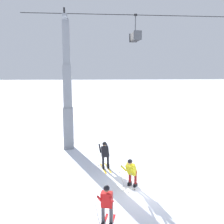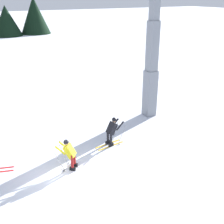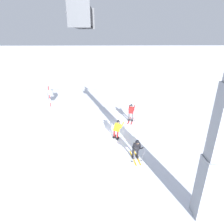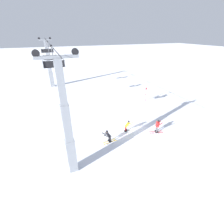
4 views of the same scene
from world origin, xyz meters
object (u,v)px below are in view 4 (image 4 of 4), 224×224
(lift_tower_far, at_px, (50,68))
(skier_distant_uphill, at_px, (108,135))
(chairlift_seat_second, at_px, (50,57))
(chairlift_seat_nearest, at_px, (54,64))
(chairlift_seat_middle, at_px, (47,51))
(skier_distant_downhill, at_px, (158,125))
(trail_marker_pole, at_px, (146,94))
(lift_tower_near, at_px, (68,129))
(skier_carving_main, at_px, (127,125))

(lift_tower_far, distance_m, skier_distant_uphill, 23.60)
(chairlift_seat_second, bearing_deg, chairlift_seat_nearest, -180.00)
(chairlift_seat_middle, bearing_deg, chairlift_seat_nearest, -180.00)
(chairlift_seat_second, height_order, skier_distant_downhill, chairlift_seat_second)
(lift_tower_far, bearing_deg, chairlift_seat_nearest, 180.00)
(lift_tower_far, xyz_separation_m, chairlift_seat_middle, (-5.24, 0.00, 3.80))
(chairlift_seat_nearest, bearing_deg, trail_marker_pole, -67.60)
(lift_tower_near, bearing_deg, skier_carving_main, -63.61)
(lift_tower_near, bearing_deg, chairlift_seat_middle, -0.00)
(lift_tower_far, relative_size, chairlift_seat_second, 4.19)
(skier_carving_main, relative_size, chairlift_seat_nearest, 0.88)
(skier_carving_main, xyz_separation_m, skier_distant_uphill, (-1.09, 2.82, 0.04))
(chairlift_seat_second, bearing_deg, skier_carving_main, -143.43)
(skier_carving_main, xyz_separation_m, chairlift_seat_middle, (16.70, 6.94, 6.93))
(lift_tower_near, relative_size, skier_distant_downhill, 5.83)
(trail_marker_pole, bearing_deg, skier_distant_downhill, 155.28)
(skier_carving_main, height_order, chairlift_seat_nearest, chairlift_seat_nearest)
(chairlift_seat_middle, xyz_separation_m, skier_distant_uphill, (-17.79, -4.12, -6.90))
(skier_carving_main, relative_size, chairlift_seat_second, 0.70)
(lift_tower_far, distance_m, skier_distant_downhill, 25.69)
(chairlift_seat_nearest, bearing_deg, skier_distant_downhill, -105.67)
(skier_carving_main, height_order, trail_marker_pole, trail_marker_pole)
(chairlift_seat_second, xyz_separation_m, skier_distant_downhill, (-10.84, -10.12, -6.72))
(lift_tower_far, height_order, skier_distant_downhill, lift_tower_far)
(lift_tower_far, bearing_deg, skier_distant_uphill, -169.85)
(chairlift_seat_middle, bearing_deg, lift_tower_far, -0.00)
(trail_marker_pole, relative_size, skier_distant_downhill, 1.45)
(skier_carving_main, distance_m, chairlift_seat_middle, 19.37)
(skier_distant_uphill, bearing_deg, chairlift_seat_second, 21.54)
(lift_tower_far, bearing_deg, lift_tower_near, 180.00)
(lift_tower_near, relative_size, chairlift_seat_nearest, 5.22)
(lift_tower_near, bearing_deg, trail_marker_pole, -53.01)
(skier_distant_downhill, bearing_deg, skier_distant_uphill, 86.27)
(trail_marker_pole, bearing_deg, chairlift_seat_middle, 55.97)
(skier_carving_main, height_order, skier_distant_uphill, skier_distant_uphill)
(chairlift_seat_middle, height_order, skier_distant_downhill, chairlift_seat_middle)
(lift_tower_near, height_order, chairlift_seat_middle, lift_tower_near)
(lift_tower_far, bearing_deg, skier_distant_downhill, -156.63)
(lift_tower_near, height_order, chairlift_seat_nearest, lift_tower_near)
(chairlift_seat_second, relative_size, trail_marker_pole, 0.96)
(skier_distant_uphill, distance_m, skier_distant_downhill, 6.01)
(skier_carving_main, distance_m, chairlift_seat_second, 13.49)
(chairlift_seat_second, bearing_deg, chairlift_seat_middle, 0.00)
(chairlift_seat_nearest, height_order, chairlift_seat_second, same)
(skier_carving_main, bearing_deg, chairlift_seat_second, 36.57)
(lift_tower_near, distance_m, skier_distant_uphill, 5.72)
(lift_tower_far, height_order, chairlift_seat_middle, lift_tower_far)
(chairlift_seat_nearest, bearing_deg, lift_tower_far, 0.00)
(chairlift_seat_middle, relative_size, skier_distant_downhill, 1.30)
(lift_tower_far, bearing_deg, skier_carving_main, -162.44)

